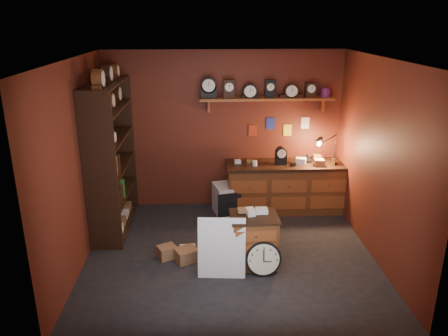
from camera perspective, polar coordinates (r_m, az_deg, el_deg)
floor at (r=6.32m, az=0.75°, el=-11.14°), size 4.00×4.00×0.00m
room_shell at (r=5.76m, az=1.20°, el=4.39°), size 4.02×3.62×2.71m
shelving_unit at (r=6.87m, az=-14.82°, el=2.11°), size 0.47×1.60×2.58m
workbench at (r=7.57m, az=8.06°, el=-2.11°), size 2.05×0.66×1.36m
low_cabinet at (r=5.92m, az=3.89°, el=-9.07°), size 0.64×0.55×0.81m
big_round_clock at (r=5.78m, az=5.15°, el=-11.73°), size 0.47×0.16×0.47m
white_panel at (r=5.87m, az=-0.31°, el=-13.76°), size 0.62×0.21×0.80m
mini_fridge at (r=7.46m, az=0.69°, el=-4.05°), size 0.59×0.61×0.51m
floor_box_a at (r=6.15m, az=-4.93°, el=-11.22°), size 0.37×0.35×0.18m
floor_box_b at (r=6.24m, az=-4.73°, el=-10.95°), size 0.24×0.28×0.13m
floor_box_c at (r=6.24m, az=-7.46°, el=-10.81°), size 0.30×0.29×0.18m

